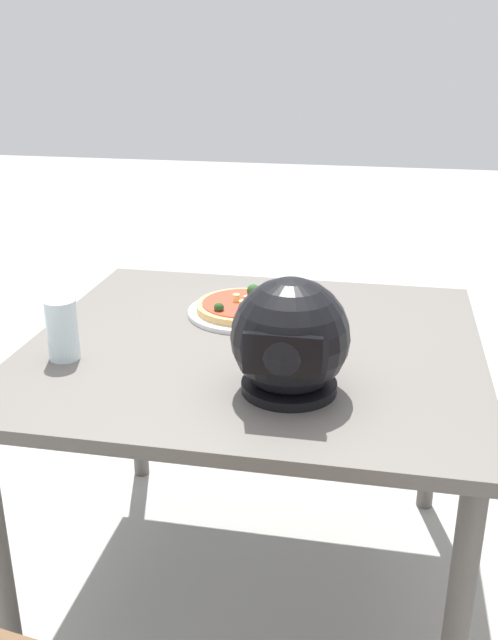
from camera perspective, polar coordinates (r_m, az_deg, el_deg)
ground_plane at (r=2.07m, az=0.38°, el=-20.11°), size 14.00×14.00×0.00m
dining_table at (r=1.72m, az=0.43°, el=-4.17°), size 1.06×0.99×0.71m
pizza_plate at (r=1.86m, az=-0.40°, el=0.65°), size 0.29×0.29×0.01m
pizza at (r=1.85m, az=-0.30°, el=1.20°), size 0.25×0.25×0.05m
motorcycle_helmet at (r=1.41m, az=3.32°, el=-1.56°), size 0.24×0.24×0.24m
drinking_glass at (r=1.63m, az=-14.77°, el=-0.75°), size 0.07×0.07×0.14m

